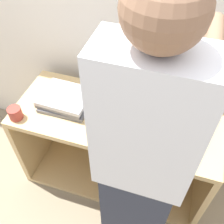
% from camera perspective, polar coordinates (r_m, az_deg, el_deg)
% --- Properties ---
extents(ground_plane, '(12.00, 12.00, 0.00)m').
position_cam_1_polar(ground_plane, '(2.12, -1.66, -19.34)').
color(ground_plane, gray).
extents(wall_back, '(8.00, 0.05, 2.40)m').
position_cam_1_polar(wall_back, '(1.65, 5.19, 20.27)').
color(wall_back, silver).
rests_on(wall_back, ground_plane).
extents(cart, '(1.32, 0.55, 0.71)m').
position_cam_1_polar(cart, '(1.97, 1.34, -6.37)').
color(cart, tan).
rests_on(cart, ground_plane).
extents(laptop_open, '(0.31, 0.37, 0.25)m').
position_cam_1_polar(laptop_open, '(1.65, 1.50, 1.83)').
color(laptop_open, '#B7B7BC').
rests_on(laptop_open, cart).
extents(laptop_stack_left, '(0.32, 0.27, 0.08)m').
position_cam_1_polar(laptop_stack_left, '(1.72, -10.04, 2.71)').
color(laptop_stack_left, slate).
rests_on(laptop_stack_left, cart).
extents(laptop_stack_right, '(0.33, 0.27, 0.13)m').
position_cam_1_polar(laptop_stack_right, '(1.57, 12.86, -1.90)').
color(laptop_stack_right, '#232326').
rests_on(laptop_stack_right, cart).
extents(person, '(0.40, 0.54, 1.76)m').
position_cam_1_polar(person, '(1.22, 6.26, -12.12)').
color(person, '#2D3342').
rests_on(person, ground_plane).
extents(mug, '(0.08, 0.08, 0.08)m').
position_cam_1_polar(mug, '(1.72, -20.31, -0.24)').
color(mug, '#9E382D').
rests_on(mug, cart).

